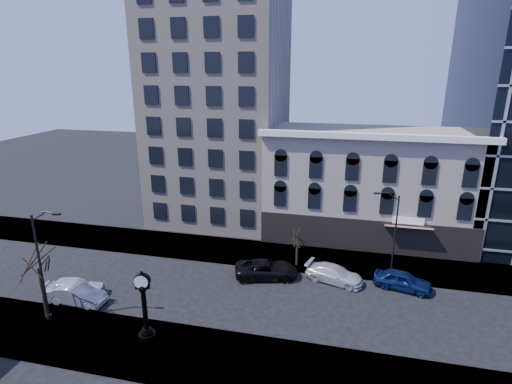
% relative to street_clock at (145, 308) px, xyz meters
% --- Properties ---
extents(ground, '(160.00, 160.00, 0.00)m').
position_rel_street_clock_xyz_m(ground, '(3.39, 7.04, -2.50)').
color(ground, black).
rests_on(ground, ground).
extents(sidewalk_far, '(160.00, 6.00, 0.12)m').
position_rel_street_clock_xyz_m(sidewalk_far, '(3.39, 15.04, -2.44)').
color(sidewalk_far, gray).
rests_on(sidewalk_far, ground).
extents(sidewalk_near, '(160.00, 6.00, 0.12)m').
position_rel_street_clock_xyz_m(sidewalk_near, '(3.39, -0.96, -2.44)').
color(sidewalk_near, gray).
rests_on(sidewalk_near, ground).
extents(cream_tower, '(15.90, 15.40, 42.50)m').
position_rel_street_clock_xyz_m(cream_tower, '(-2.73, 25.92, 16.82)').
color(cream_tower, '#C2B09C').
rests_on(cream_tower, ground).
extents(victorian_row, '(22.60, 11.19, 12.50)m').
position_rel_street_clock_xyz_m(victorian_row, '(15.39, 22.93, 3.49)').
color(victorian_row, gray).
rests_on(victorian_row, ground).
extents(street_clock, '(1.20, 1.20, 5.27)m').
position_rel_street_clock_xyz_m(street_clock, '(0.00, 0.00, 0.00)').
color(street_clock, black).
rests_on(street_clock, sidewalk_near).
extents(street_lamp_near, '(2.32, 0.54, 8.97)m').
position_rel_street_clock_xyz_m(street_lamp_near, '(-7.68, 0.39, 4.38)').
color(street_lamp_near, black).
rests_on(street_lamp_near, sidewalk_near).
extents(street_lamp_far, '(2.14, 0.44, 8.25)m').
position_rel_street_clock_xyz_m(street_lamp_far, '(17.03, 12.98, 3.84)').
color(street_lamp_far, black).
rests_on(street_lamp_far, sidewalk_far).
extents(bare_tree_near, '(3.99, 3.99, 6.85)m').
position_rel_street_clock_xyz_m(bare_tree_near, '(-8.61, 0.40, 2.79)').
color(bare_tree_near, black).
rests_on(bare_tree_near, sidewalk_near).
extents(bare_tree_far, '(2.51, 2.51, 4.31)m').
position_rel_street_clock_xyz_m(bare_tree_far, '(8.92, 13.34, 0.86)').
color(bare_tree_far, black).
rests_on(bare_tree_far, sidewalk_far).
extents(car_near_a, '(5.26, 3.09, 1.68)m').
position_rel_street_clock_xyz_m(car_near_a, '(-8.61, 3.65, -1.66)').
color(car_near_a, silver).
rests_on(car_near_a, ground).
extents(car_near_b, '(4.83, 1.77, 1.58)m').
position_rel_street_clock_xyz_m(car_near_b, '(-7.73, 2.87, -1.71)').
color(car_near_b, '#A5A8AD').
rests_on(car_near_b, ground).
extents(car_far_a, '(6.25, 4.02, 1.60)m').
position_rel_street_clock_xyz_m(car_far_a, '(6.49, 10.51, -1.70)').
color(car_far_a, black).
rests_on(car_far_a, ground).
extents(car_far_b, '(5.58, 3.49, 1.51)m').
position_rel_street_clock_xyz_m(car_far_b, '(12.61, 11.12, -1.75)').
color(car_far_b, silver).
rests_on(car_far_b, ground).
extents(car_far_c, '(5.14, 2.98, 1.64)m').
position_rel_street_clock_xyz_m(car_far_c, '(18.44, 11.19, -1.68)').
color(car_far_c, '#0C194C').
rests_on(car_far_c, ground).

